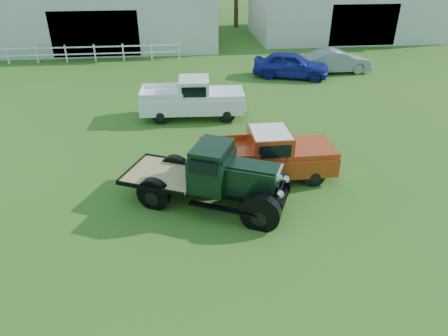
{
  "coord_description": "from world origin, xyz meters",
  "views": [
    {
      "loc": [
        -1.03,
        -9.79,
        7.15
      ],
      "look_at": [
        0.2,
        1.2,
        1.05
      ],
      "focal_mm": 32.0,
      "sensor_mm": 36.0,
      "label": 1
    }
  ],
  "objects_px": {
    "vintage_flatbed": "(209,175)",
    "misc_car_blue": "(291,65)",
    "misc_car_grey": "(336,61)",
    "red_pickup": "(266,154)",
    "white_pickup": "(192,98)"
  },
  "relations": [
    {
      "from": "vintage_flatbed",
      "to": "red_pickup",
      "type": "height_order",
      "value": "vintage_flatbed"
    },
    {
      "from": "misc_car_blue",
      "to": "red_pickup",
      "type": "bearing_deg",
      "value": -179.41
    },
    {
      "from": "white_pickup",
      "to": "misc_car_grey",
      "type": "bearing_deg",
      "value": 38.36
    },
    {
      "from": "red_pickup",
      "to": "misc_car_grey",
      "type": "height_order",
      "value": "red_pickup"
    },
    {
      "from": "vintage_flatbed",
      "to": "misc_car_blue",
      "type": "height_order",
      "value": "vintage_flatbed"
    },
    {
      "from": "misc_car_blue",
      "to": "misc_car_grey",
      "type": "bearing_deg",
      "value": -56.85
    },
    {
      "from": "vintage_flatbed",
      "to": "misc_car_blue",
      "type": "bearing_deg",
      "value": 90.08
    },
    {
      "from": "red_pickup",
      "to": "misc_car_grey",
      "type": "bearing_deg",
      "value": 60.19
    },
    {
      "from": "misc_car_grey",
      "to": "red_pickup",
      "type": "bearing_deg",
      "value": 149.53
    },
    {
      "from": "vintage_flatbed",
      "to": "misc_car_blue",
      "type": "relative_size",
      "value": 1.11
    },
    {
      "from": "red_pickup",
      "to": "misc_car_grey",
      "type": "relative_size",
      "value": 1.12
    },
    {
      "from": "red_pickup",
      "to": "misc_car_blue",
      "type": "height_order",
      "value": "red_pickup"
    },
    {
      "from": "red_pickup",
      "to": "misc_car_blue",
      "type": "xyz_separation_m",
      "value": [
        4.09,
        12.15,
        -0.09
      ]
    },
    {
      "from": "vintage_flatbed",
      "to": "misc_car_blue",
      "type": "distance_m",
      "value": 14.92
    },
    {
      "from": "misc_car_blue",
      "to": "vintage_flatbed",
      "type": "bearing_deg",
      "value": 174.71
    }
  ]
}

